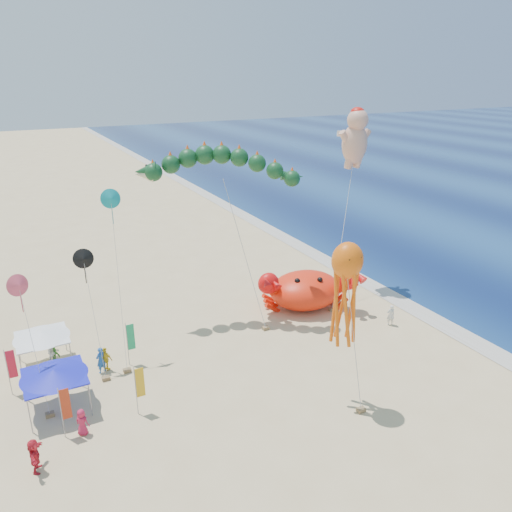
{
  "coord_description": "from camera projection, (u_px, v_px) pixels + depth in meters",
  "views": [
    {
      "loc": [
        -17.54,
        -27.8,
        19.08
      ],
      "look_at": [
        -2.0,
        2.0,
        6.5
      ],
      "focal_mm": 35.0,
      "sensor_mm": 36.0,
      "label": 1
    }
  ],
  "objects": [
    {
      "name": "ground",
      "position": [
        292.0,
        341.0,
        37.37
      ],
      "size": [
        320.0,
        320.0,
        0.0
      ],
      "primitive_type": "plane",
      "color": "#D1B784",
      "rests_on": "ground"
    },
    {
      "name": "foam_strip",
      "position": [
        412.0,
        308.0,
        42.56
      ],
      "size": [
        320.0,
        320.0,
        0.0
      ],
      "primitive_type": "plane",
      "color": "silver",
      "rests_on": "ground"
    },
    {
      "name": "crab_inflatable",
      "position": [
        306.0,
        289.0,
        42.25
      ],
      "size": [
        8.54,
        7.1,
        3.74
      ],
      "color": "red",
      "rests_on": "ground"
    },
    {
      "name": "dragon_kite",
      "position": [
        220.0,
        171.0,
        37.12
      ],
      "size": [
        12.42,
        7.05,
        13.38
      ],
      "color": "#0F3A1C",
      "rests_on": "ground"
    },
    {
      "name": "cherub_kite",
      "position": [
        355.0,
        137.0,
        43.14
      ],
      "size": [
        6.29,
        5.71,
        16.12
      ],
      "color": "#DCA086",
      "rests_on": "ground"
    },
    {
      "name": "octopus_kite",
      "position": [
        346.0,
        286.0,
        28.14
      ],
      "size": [
        1.85,
        2.65,
        10.23
      ],
      "color": "orange",
      "rests_on": "ground"
    },
    {
      "name": "canopy_blue",
      "position": [
        54.0,
        373.0,
        29.12
      ],
      "size": [
        3.83,
        3.83,
        2.71
      ],
      "color": "gray",
      "rests_on": "ground"
    },
    {
      "name": "canopy_white",
      "position": [
        41.0,
        335.0,
        33.35
      ],
      "size": [
        3.63,
        3.63,
        2.71
      ],
      "color": "gray",
      "rests_on": "ground"
    },
    {
      "name": "feather_flags",
      "position": [
        87.0,
        371.0,
        30.08
      ],
      "size": [
        7.91,
        5.68,
        3.2
      ],
      "color": "gray",
      "rests_on": "ground"
    },
    {
      "name": "beachgoers",
      "position": [
        90.0,
        379.0,
        31.27
      ],
      "size": [
        27.28,
        11.85,
        1.89
      ],
      "color": "#1C50A4",
      "rests_on": "ground"
    },
    {
      "name": "small_kites",
      "position": [
        77.0,
        261.0,
        31.01
      ],
      "size": [
        7.64,
        6.33,
        11.89
      ],
      "color": "black",
      "rests_on": "ground"
    }
  ]
}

